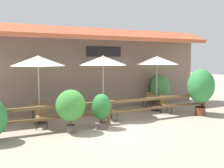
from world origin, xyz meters
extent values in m
plane|color=#9E937F|center=(0.00, 0.00, 0.00)|extent=(60.00, 60.00, 0.00)
cube|color=gray|center=(0.00, 4.20, 1.80)|extent=(14.00, 0.40, 3.60)
cube|color=#B25133|center=(0.00, 3.65, 3.88)|extent=(14.28, 1.48, 0.70)
cube|color=black|center=(1.11, 3.97, 3.00)|extent=(1.93, 0.04, 0.53)
cube|color=brown|center=(0.00, 1.05, 0.89)|extent=(10.40, 0.14, 0.11)
cube|color=brown|center=(0.00, 1.05, 0.47)|extent=(10.40, 0.10, 0.09)
cube|color=brown|center=(0.00, 1.05, 0.47)|extent=(0.14, 0.14, 0.95)
cube|color=brown|center=(5.13, 1.05, 0.47)|extent=(0.14, 0.14, 0.95)
cylinder|color=#B7B2A8|center=(-2.47, 2.34, 1.20)|extent=(0.06, 0.06, 2.41)
cone|color=silver|center=(-2.47, 2.34, 2.55)|extent=(2.14, 2.14, 0.40)
sphere|color=#B2ADA3|center=(-2.47, 2.34, 2.75)|extent=(0.07, 0.07, 0.07)
cylinder|color=olive|center=(-2.47, 2.34, 0.73)|extent=(0.94, 0.94, 0.05)
cylinder|color=#333333|center=(-2.47, 2.34, 0.35)|extent=(0.07, 0.07, 0.71)
cylinder|color=#333333|center=(-2.47, 2.34, 0.01)|extent=(0.52, 0.52, 0.03)
cube|color=olive|center=(-2.52, 1.61, 0.44)|extent=(0.50, 0.50, 0.05)
cube|color=olive|center=(-2.48, 1.79, 0.67)|extent=(0.40, 0.12, 0.40)
cylinder|color=#2D2D2D|center=(-2.74, 1.46, 0.21)|extent=(0.04, 0.04, 0.42)
cylinder|color=#2D2D2D|center=(-2.37, 1.38, 0.21)|extent=(0.04, 0.04, 0.42)
cylinder|color=#2D2D2D|center=(-2.66, 1.83, 0.21)|extent=(0.04, 0.04, 0.42)
cylinder|color=#2D2D2D|center=(-2.29, 1.75, 0.21)|extent=(0.04, 0.04, 0.42)
cube|color=olive|center=(-2.44, 3.08, 0.44)|extent=(0.48, 0.48, 0.05)
cube|color=olive|center=(-2.47, 2.89, 0.67)|extent=(0.40, 0.10, 0.40)
cylinder|color=#2D2D2D|center=(-2.22, 3.24, 0.21)|extent=(0.04, 0.04, 0.42)
cylinder|color=#2D2D2D|center=(-2.60, 3.30, 0.21)|extent=(0.04, 0.04, 0.42)
cylinder|color=#2D2D2D|center=(-2.29, 2.86, 0.21)|extent=(0.04, 0.04, 0.42)
cylinder|color=#2D2D2D|center=(-2.66, 2.92, 0.21)|extent=(0.04, 0.04, 0.42)
cylinder|color=#B7B2A8|center=(0.32, 2.28, 1.20)|extent=(0.06, 0.06, 2.41)
cone|color=silver|center=(0.32, 2.28, 2.55)|extent=(2.14, 2.14, 0.40)
sphere|color=#B2ADA3|center=(0.32, 2.28, 2.75)|extent=(0.07, 0.07, 0.07)
cylinder|color=olive|center=(0.32, 2.28, 0.73)|extent=(0.94, 0.94, 0.05)
cylinder|color=#333333|center=(0.32, 2.28, 0.35)|extent=(0.07, 0.07, 0.71)
cylinder|color=#333333|center=(0.32, 2.28, 0.01)|extent=(0.52, 0.52, 0.03)
cube|color=olive|center=(0.33, 1.49, 0.44)|extent=(0.51, 0.51, 0.05)
cube|color=olive|center=(0.28, 1.68, 0.67)|extent=(0.40, 0.13, 0.40)
cylinder|color=#2D2D2D|center=(0.19, 1.26, 0.21)|extent=(0.04, 0.04, 0.42)
cylinder|color=#2D2D2D|center=(0.56, 1.35, 0.21)|extent=(0.04, 0.04, 0.42)
cylinder|color=#2D2D2D|center=(0.10, 1.63, 0.21)|extent=(0.04, 0.04, 0.42)
cylinder|color=#2D2D2D|center=(0.47, 1.72, 0.21)|extent=(0.04, 0.04, 0.42)
cube|color=olive|center=(0.40, 3.06, 0.44)|extent=(0.46, 0.46, 0.05)
cube|color=olive|center=(0.42, 2.87, 0.67)|extent=(0.40, 0.07, 0.40)
cylinder|color=#2D2D2D|center=(0.57, 3.27, 0.21)|extent=(0.04, 0.04, 0.42)
cylinder|color=#2D2D2D|center=(0.20, 3.24, 0.21)|extent=(0.04, 0.04, 0.42)
cylinder|color=#2D2D2D|center=(0.61, 2.89, 0.21)|extent=(0.04, 0.04, 0.42)
cylinder|color=#2D2D2D|center=(0.23, 2.86, 0.21)|extent=(0.04, 0.04, 0.42)
cylinder|color=#B7B2A8|center=(3.32, 2.42, 1.20)|extent=(0.06, 0.06, 2.41)
cone|color=silver|center=(3.32, 2.42, 2.55)|extent=(2.14, 2.14, 0.40)
sphere|color=#B2ADA3|center=(3.32, 2.42, 2.75)|extent=(0.07, 0.07, 0.07)
cylinder|color=olive|center=(3.32, 2.42, 0.73)|extent=(0.94, 0.94, 0.05)
cylinder|color=#333333|center=(3.32, 2.42, 0.35)|extent=(0.07, 0.07, 0.71)
cylinder|color=#333333|center=(3.32, 2.42, 0.01)|extent=(0.52, 0.52, 0.03)
cube|color=olive|center=(3.39, 1.68, 0.44)|extent=(0.43, 0.43, 0.05)
cube|color=olive|center=(3.39, 1.87, 0.67)|extent=(0.40, 0.04, 0.40)
cylinder|color=#2D2D2D|center=(3.19, 1.49, 0.21)|extent=(0.04, 0.04, 0.42)
cylinder|color=#2D2D2D|center=(3.57, 1.49, 0.21)|extent=(0.04, 0.04, 0.42)
cylinder|color=#2D2D2D|center=(3.20, 1.87, 0.21)|extent=(0.04, 0.04, 0.42)
cylinder|color=#2D2D2D|center=(3.58, 1.87, 0.21)|extent=(0.04, 0.04, 0.42)
cube|color=olive|center=(3.33, 3.16, 0.44)|extent=(0.50, 0.50, 0.05)
cube|color=olive|center=(3.30, 2.98, 0.67)|extent=(0.40, 0.12, 0.40)
cylinder|color=#2D2D2D|center=(3.56, 3.31, 0.21)|extent=(0.04, 0.04, 0.42)
cylinder|color=#2D2D2D|center=(3.19, 3.39, 0.21)|extent=(0.04, 0.04, 0.42)
cylinder|color=#2D2D2D|center=(3.48, 2.94, 0.21)|extent=(0.04, 0.04, 0.42)
cylinder|color=#2D2D2D|center=(3.11, 3.01, 0.21)|extent=(0.04, 0.04, 0.42)
cylinder|color=brown|center=(4.57, 0.68, 0.19)|extent=(0.47, 0.47, 0.39)
cylinder|color=brown|center=(4.57, 0.68, 0.37)|extent=(0.51, 0.51, 0.04)
cylinder|color=brown|center=(4.57, 0.68, 0.62)|extent=(0.08, 0.08, 0.47)
ellipsoid|color=#338442|center=(4.57, 0.68, 1.37)|extent=(1.28, 1.15, 1.56)
cylinder|color=#564C47|center=(-0.49, 0.57, 0.12)|extent=(0.48, 0.48, 0.24)
cylinder|color=#564C47|center=(-0.49, 0.57, 0.22)|extent=(0.52, 0.52, 0.04)
cylinder|color=brown|center=(-0.49, 0.57, 0.38)|extent=(0.09, 0.09, 0.29)
ellipsoid|color=#287033|center=(-0.49, 0.57, 0.85)|extent=(0.72, 0.65, 0.96)
cylinder|color=#564C47|center=(-1.68, 0.55, 0.14)|extent=(0.29, 0.29, 0.29)
cylinder|color=#564C47|center=(-1.68, 0.55, 0.27)|extent=(0.31, 0.31, 0.04)
cylinder|color=brown|center=(-1.68, 0.55, 0.46)|extent=(0.05, 0.05, 0.33)
ellipsoid|color=#3D8E38|center=(-1.68, 0.55, 1.00)|extent=(1.04, 0.94, 1.11)
cylinder|color=#9E4C33|center=(4.37, 3.55, 0.14)|extent=(0.46, 0.46, 0.29)
cylinder|color=#9E4C33|center=(4.37, 3.55, 0.27)|extent=(0.50, 0.50, 0.04)
ellipsoid|color=#4C934C|center=(4.37, 3.55, 0.95)|extent=(1.16, 1.04, 1.57)
camera|label=1|loc=(-4.09, -7.90, 2.64)|focal=40.00mm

